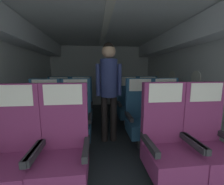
{
  "coord_description": "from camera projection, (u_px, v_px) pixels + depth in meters",
  "views": [
    {
      "loc": [
        -0.2,
        0.05,
        1.21
      ],
      "look_at": [
        0.11,
        2.73,
        0.81
      ],
      "focal_mm": 22.81,
      "sensor_mm": 36.0,
      "label": 1
    }
  ],
  "objects": [
    {
      "name": "ground",
      "position": [
        107.0,
        136.0,
        2.69
      ],
      "size": [
        3.71,
        5.58,
        0.02
      ],
      "primitive_type": "cube",
      "color": "#23282D"
    },
    {
      "name": "fuselage_shell",
      "position": [
        106.0,
        54.0,
        2.71
      ],
      "size": [
        3.59,
        5.23,
        2.13
      ],
      "color": "silver",
      "rests_on": "ground"
    },
    {
      "name": "seat_a_left_window",
      "position": [
        12.0,
        154.0,
        1.31
      ],
      "size": [
        0.49,
        0.49,
        1.1
      ],
      "color": "#38383D",
      "rests_on": "ground"
    },
    {
      "name": "seat_a_left_aisle",
      "position": [
        64.0,
        150.0,
        1.37
      ],
      "size": [
        0.49,
        0.49,
        1.1
      ],
      "color": "#38383D",
      "rests_on": "ground"
    },
    {
      "name": "seat_a_right_aisle",
      "position": [
        208.0,
        142.0,
        1.52
      ],
      "size": [
        0.49,
        0.49,
        1.1
      ],
      "color": "#38383D",
      "rests_on": "ground"
    },
    {
      "name": "seat_a_right_window",
      "position": [
        167.0,
        144.0,
        1.48
      ],
      "size": [
        0.49,
        0.49,
        1.1
      ],
      "color": "#38383D",
      "rests_on": "ground"
    },
    {
      "name": "seat_b_left_window",
      "position": [
        45.0,
        121.0,
        2.17
      ],
      "size": [
        0.49,
        0.49,
        1.1
      ],
      "color": "#38383D",
      "rests_on": "ground"
    },
    {
      "name": "seat_b_left_aisle",
      "position": [
        76.0,
        120.0,
        2.22
      ],
      "size": [
        0.49,
        0.49,
        1.1
      ],
      "color": "#38383D",
      "rests_on": "ground"
    },
    {
      "name": "seat_b_right_aisle",
      "position": [
        166.0,
        117.0,
        2.39
      ],
      "size": [
        0.49,
        0.49,
        1.1
      ],
      "color": "#38383D",
      "rests_on": "ground"
    },
    {
      "name": "seat_b_right_window",
      "position": [
        141.0,
        118.0,
        2.33
      ],
      "size": [
        0.49,
        0.49,
        1.1
      ],
      "color": "#38383D",
      "rests_on": "ground"
    },
    {
      "name": "seat_c_left_window",
      "position": [
        59.0,
        107.0,
        3.02
      ],
      "size": [
        0.49,
        0.49,
        1.1
      ],
      "color": "#38383D",
      "rests_on": "ground"
    },
    {
      "name": "seat_c_left_aisle",
      "position": [
        81.0,
        107.0,
        3.07
      ],
      "size": [
        0.49,
        0.49,
        1.1
      ],
      "color": "#38383D",
      "rests_on": "ground"
    },
    {
      "name": "seat_c_right_aisle",
      "position": [
        148.0,
        105.0,
        3.24
      ],
      "size": [
        0.49,
        0.49,
        1.1
      ],
      "color": "#38383D",
      "rests_on": "ground"
    },
    {
      "name": "seat_c_right_window",
      "position": [
        128.0,
        105.0,
        3.2
      ],
      "size": [
        0.49,
        0.49,
        1.1
      ],
      "color": "#38383D",
      "rests_on": "ground"
    },
    {
      "name": "flight_attendant",
      "position": [
        109.0,
        82.0,
        2.37
      ],
      "size": [
        0.43,
        0.28,
        1.67
      ],
      "rotation": [
        0.0,
        0.0,
        -0.28
      ],
      "color": "black",
      "rests_on": "ground"
    }
  ]
}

